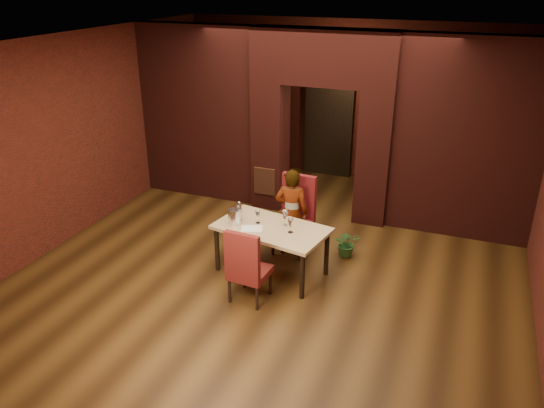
# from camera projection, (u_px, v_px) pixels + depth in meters

# --- Properties ---
(floor) EXTENTS (8.00, 8.00, 0.00)m
(floor) POSITION_uv_depth(u_px,v_px,m) (280.00, 262.00, 8.02)
(floor) COLOR #482D12
(floor) RESTS_ON ground
(ceiling) EXTENTS (7.00, 8.00, 0.04)m
(ceiling) POSITION_uv_depth(u_px,v_px,m) (282.00, 43.00, 6.73)
(ceiling) COLOR silver
(ceiling) RESTS_ON ground
(wall_back) EXTENTS (7.00, 0.04, 3.20)m
(wall_back) POSITION_uv_depth(u_px,v_px,m) (350.00, 101.00, 10.78)
(wall_back) COLOR maroon
(wall_back) RESTS_ON ground
(wall_front) EXTENTS (7.00, 0.04, 3.20)m
(wall_front) POSITION_uv_depth(u_px,v_px,m) (95.00, 326.00, 3.97)
(wall_front) COLOR maroon
(wall_front) RESTS_ON ground
(wall_left) EXTENTS (0.04, 8.00, 3.20)m
(wall_left) POSITION_uv_depth(u_px,v_px,m) (78.00, 136.00, 8.54)
(wall_left) COLOR maroon
(wall_left) RESTS_ON ground
(pillar_left) EXTENTS (0.55, 0.55, 2.30)m
(pillar_left) POSITION_uv_depth(u_px,v_px,m) (270.00, 145.00, 9.58)
(pillar_left) COLOR maroon
(pillar_left) RESTS_ON ground
(pillar_right) EXTENTS (0.55, 0.55, 2.30)m
(pillar_right) POSITION_uv_depth(u_px,v_px,m) (375.00, 157.00, 8.94)
(pillar_right) COLOR maroon
(pillar_right) RESTS_ON ground
(lintel) EXTENTS (2.45, 0.55, 0.90)m
(lintel) POSITION_uv_depth(u_px,v_px,m) (325.00, 57.00, 8.61)
(lintel) COLOR maroon
(lintel) RESTS_ON ground
(wing_wall_left) EXTENTS (2.28, 0.35, 3.20)m
(wing_wall_left) POSITION_uv_depth(u_px,v_px,m) (200.00, 113.00, 9.87)
(wing_wall_left) COLOR maroon
(wing_wall_left) RESTS_ON ground
(wing_wall_right) EXTENTS (2.28, 0.35, 3.20)m
(wing_wall_right) POSITION_uv_depth(u_px,v_px,m) (467.00, 141.00, 8.29)
(wing_wall_right) COLOR maroon
(wing_wall_right) RESTS_ON ground
(vent_panel) EXTENTS (0.40, 0.03, 0.50)m
(vent_panel) POSITION_uv_depth(u_px,v_px,m) (264.00, 181.00, 9.57)
(vent_panel) COLOR brown
(vent_panel) RESTS_ON ground
(rear_door) EXTENTS (0.90, 0.08, 2.10)m
(rear_door) POSITION_uv_depth(u_px,v_px,m) (329.00, 126.00, 11.09)
(rear_door) COLOR black
(rear_door) RESTS_ON ground
(rear_door_frame) EXTENTS (1.02, 0.04, 2.22)m
(rear_door_frame) POSITION_uv_depth(u_px,v_px,m) (328.00, 127.00, 11.05)
(rear_door_frame) COLOR black
(rear_door_frame) RESTS_ON ground
(dining_table) EXTENTS (1.70, 1.15, 0.73)m
(dining_table) POSITION_uv_depth(u_px,v_px,m) (271.00, 250.00, 7.60)
(dining_table) COLOR tan
(dining_table) RESTS_ON ground
(chair_far) EXTENTS (0.59, 0.59, 1.20)m
(chair_far) POSITION_uv_depth(u_px,v_px,m) (293.00, 216.00, 8.09)
(chair_far) COLOR maroon
(chair_far) RESTS_ON ground
(chair_near) EXTENTS (0.51, 0.51, 1.06)m
(chair_near) POSITION_uv_depth(u_px,v_px,m) (250.00, 264.00, 6.92)
(chair_near) COLOR maroon
(chair_near) RESTS_ON ground
(person_seated) EXTENTS (0.54, 0.40, 1.38)m
(person_seated) POSITION_uv_depth(u_px,v_px,m) (291.00, 212.00, 8.01)
(person_seated) COLOR silver
(person_seated) RESTS_ON ground
(wine_glass_a) EXTENTS (0.08, 0.08, 0.19)m
(wine_glass_a) POSITION_uv_depth(u_px,v_px,m) (258.00, 217.00, 7.53)
(wine_glass_a) COLOR white
(wine_glass_a) RESTS_ON dining_table
(wine_glass_b) EXTENTS (0.09, 0.09, 0.22)m
(wine_glass_b) POSITION_uv_depth(u_px,v_px,m) (285.00, 218.00, 7.46)
(wine_glass_b) COLOR white
(wine_glass_b) RESTS_ON dining_table
(wine_glass_c) EXTENTS (0.09, 0.09, 0.21)m
(wine_glass_c) POSITION_uv_depth(u_px,v_px,m) (291.00, 226.00, 7.26)
(wine_glass_c) COLOR white
(wine_glass_c) RESTS_ON dining_table
(tasting_sheet) EXTENTS (0.35, 0.30, 0.00)m
(tasting_sheet) POSITION_uv_depth(u_px,v_px,m) (252.00, 229.00, 7.40)
(tasting_sheet) COLOR white
(tasting_sheet) RESTS_ON dining_table
(wine_bucket) EXTENTS (0.18, 0.18, 0.22)m
(wine_bucket) POSITION_uv_depth(u_px,v_px,m) (235.00, 217.00, 7.50)
(wine_bucket) COLOR silver
(wine_bucket) RESTS_ON dining_table
(water_bottle) EXTENTS (0.07, 0.07, 0.29)m
(water_bottle) POSITION_uv_depth(u_px,v_px,m) (239.00, 211.00, 7.60)
(water_bottle) COLOR silver
(water_bottle) RESTS_ON dining_table
(potted_plant) EXTENTS (0.47, 0.44, 0.43)m
(potted_plant) POSITION_uv_depth(u_px,v_px,m) (347.00, 243.00, 8.10)
(potted_plant) COLOR #2B5C26
(potted_plant) RESTS_ON ground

